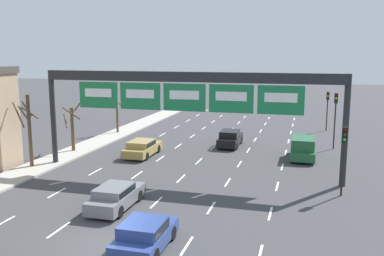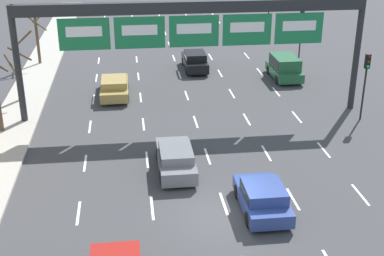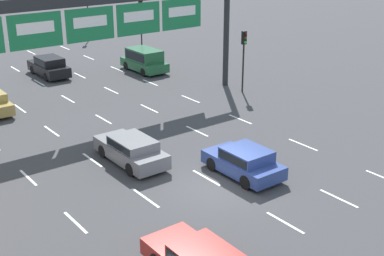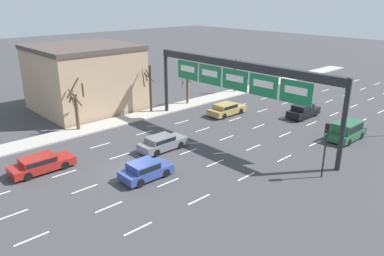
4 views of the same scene
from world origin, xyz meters
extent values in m
plane|color=#3D3D3F|center=(0.00, 0.00, 0.00)|extent=(220.00, 220.00, 0.00)
cube|color=white|center=(-6.60, 1.00, 0.01)|extent=(0.12, 2.00, 0.01)
cube|color=white|center=(-6.60, 6.00, 0.01)|extent=(0.12, 2.00, 0.01)
cube|color=white|center=(-6.60, 11.00, 0.01)|extent=(0.12, 2.00, 0.01)
cube|color=white|center=(-6.60, 16.00, 0.01)|extent=(0.12, 2.00, 0.01)
cube|color=white|center=(-6.60, 21.00, 0.01)|extent=(0.12, 2.00, 0.01)
cube|color=white|center=(-6.60, 26.00, 0.01)|extent=(0.12, 2.00, 0.01)
cube|color=white|center=(-6.60, 31.00, 0.01)|extent=(0.12, 2.00, 0.01)
cube|color=white|center=(-6.60, 36.00, 0.01)|extent=(0.12, 2.00, 0.01)
cube|color=white|center=(-6.60, 41.00, 0.01)|extent=(0.12, 2.00, 0.01)
cube|color=white|center=(-6.60, 46.00, 0.01)|extent=(0.12, 2.00, 0.01)
cube|color=white|center=(-3.30, 1.00, 0.01)|extent=(0.12, 2.00, 0.01)
cube|color=white|center=(-3.30, 6.00, 0.01)|extent=(0.12, 2.00, 0.01)
cube|color=white|center=(-3.30, 11.00, 0.01)|extent=(0.12, 2.00, 0.01)
cube|color=white|center=(-3.30, 16.00, 0.01)|extent=(0.12, 2.00, 0.01)
cube|color=white|center=(-3.30, 21.00, 0.01)|extent=(0.12, 2.00, 0.01)
cube|color=white|center=(-3.30, 26.00, 0.01)|extent=(0.12, 2.00, 0.01)
cube|color=white|center=(-3.30, 31.00, 0.01)|extent=(0.12, 2.00, 0.01)
cube|color=white|center=(-3.30, 36.00, 0.01)|extent=(0.12, 2.00, 0.01)
cube|color=white|center=(-3.30, 41.00, 0.01)|extent=(0.12, 2.00, 0.01)
cube|color=white|center=(-3.30, 46.00, 0.01)|extent=(0.12, 2.00, 0.01)
cube|color=white|center=(0.00, 1.00, 0.01)|extent=(0.12, 2.00, 0.01)
cube|color=white|center=(0.00, 6.00, 0.01)|extent=(0.12, 2.00, 0.01)
cube|color=white|center=(0.00, 11.00, 0.01)|extent=(0.12, 2.00, 0.01)
cube|color=white|center=(0.00, 16.00, 0.01)|extent=(0.12, 2.00, 0.01)
cube|color=white|center=(0.00, 21.00, 0.01)|extent=(0.12, 2.00, 0.01)
cube|color=white|center=(0.00, 26.00, 0.01)|extent=(0.12, 2.00, 0.01)
cube|color=white|center=(0.00, 31.00, 0.01)|extent=(0.12, 2.00, 0.01)
cube|color=white|center=(0.00, 36.00, 0.01)|extent=(0.12, 2.00, 0.01)
cube|color=white|center=(0.00, 41.00, 0.01)|extent=(0.12, 2.00, 0.01)
cube|color=white|center=(0.00, 46.00, 0.01)|extent=(0.12, 2.00, 0.01)
cube|color=white|center=(3.30, 1.00, 0.01)|extent=(0.12, 2.00, 0.01)
cube|color=white|center=(3.30, 6.00, 0.01)|extent=(0.12, 2.00, 0.01)
cube|color=white|center=(3.30, 11.00, 0.01)|extent=(0.12, 2.00, 0.01)
cube|color=white|center=(3.30, 16.00, 0.01)|extent=(0.12, 2.00, 0.01)
cube|color=white|center=(3.30, 21.00, 0.01)|extent=(0.12, 2.00, 0.01)
cube|color=white|center=(3.30, 26.00, 0.01)|extent=(0.12, 2.00, 0.01)
cube|color=white|center=(3.30, 31.00, 0.01)|extent=(0.12, 2.00, 0.01)
cube|color=white|center=(3.30, 36.00, 0.01)|extent=(0.12, 2.00, 0.01)
cube|color=white|center=(3.30, 41.00, 0.01)|extent=(0.12, 2.00, 0.01)
cube|color=white|center=(3.30, 46.00, 0.01)|extent=(0.12, 2.00, 0.01)
cube|color=white|center=(6.60, 1.00, 0.01)|extent=(0.12, 2.00, 0.01)
cube|color=white|center=(6.60, 6.00, 0.01)|extent=(0.12, 2.00, 0.01)
cube|color=white|center=(6.60, 11.00, 0.01)|extent=(0.12, 2.00, 0.01)
cube|color=white|center=(6.60, 16.00, 0.01)|extent=(0.12, 2.00, 0.01)
cube|color=white|center=(6.60, 21.00, 0.01)|extent=(0.12, 2.00, 0.01)
cube|color=white|center=(6.60, 26.00, 0.01)|extent=(0.12, 2.00, 0.01)
cube|color=white|center=(6.60, 31.00, 0.01)|extent=(0.12, 2.00, 0.01)
cube|color=white|center=(6.60, 36.00, 0.01)|extent=(0.12, 2.00, 0.01)
cube|color=white|center=(6.60, 41.00, 0.01)|extent=(0.12, 2.00, 0.01)
cube|color=white|center=(6.60, 46.00, 0.01)|extent=(0.12, 2.00, 0.01)
cylinder|color=#232628|center=(-10.70, 12.24, 3.67)|extent=(0.41, 0.41, 7.34)
cylinder|color=#232628|center=(10.70, 12.24, 3.67)|extent=(0.41, 0.41, 7.34)
cube|color=#232628|center=(0.00, 12.24, 6.99)|extent=(21.40, 0.60, 0.70)
cube|color=#197542|center=(-6.57, 11.90, 5.58)|extent=(3.04, 0.08, 1.91)
cube|color=white|center=(-6.57, 11.85, 5.76)|extent=(2.13, 0.02, 0.61)
cube|color=#197542|center=(-3.29, 11.90, 5.58)|extent=(3.04, 0.08, 1.91)
cube|color=white|center=(-3.29, 11.85, 5.76)|extent=(2.13, 0.02, 0.61)
cube|color=#197542|center=(0.00, 11.90, 5.58)|extent=(3.04, 0.08, 1.91)
cube|color=white|center=(0.00, 11.85, 5.76)|extent=(2.13, 0.02, 0.61)
cube|color=#197542|center=(3.29, 11.90, 5.58)|extent=(3.04, 0.08, 1.91)
cube|color=white|center=(3.29, 11.85, 5.76)|extent=(2.13, 0.02, 0.61)
cube|color=#197542|center=(6.57, 11.90, 5.58)|extent=(3.04, 0.08, 1.91)
cube|color=white|center=(6.57, 11.85, 5.76)|extent=(2.13, 0.02, 0.61)
cube|color=black|center=(1.40, 22.36, 0.57)|extent=(1.76, 4.44, 0.75)
cube|color=black|center=(1.40, 22.09, 1.24)|extent=(1.62, 2.31, 0.58)
cube|color=black|center=(1.40, 22.09, 1.24)|extent=(1.65, 2.12, 0.41)
cylinder|color=black|center=(0.61, 23.69, 0.33)|extent=(0.22, 0.66, 0.66)
cylinder|color=black|center=(2.19, 23.69, 0.33)|extent=(0.22, 0.66, 0.66)
cylinder|color=black|center=(0.61, 21.03, 0.33)|extent=(0.22, 0.66, 0.66)
cylinder|color=black|center=(2.19, 21.03, 0.33)|extent=(0.22, 0.66, 0.66)
cube|color=#235B38|center=(8.06, 19.10, 0.54)|extent=(1.93, 4.32, 0.69)
cube|color=#235B38|center=(8.06, 19.05, 1.34)|extent=(1.78, 3.03, 0.90)
cube|color=black|center=(8.06, 19.05, 1.34)|extent=(1.82, 2.78, 0.65)
cylinder|color=black|center=(7.18, 20.39, 0.33)|extent=(0.22, 0.66, 0.66)
cylinder|color=black|center=(8.94, 20.39, 0.33)|extent=(0.22, 0.66, 0.66)
cylinder|color=black|center=(7.18, 17.80, 0.33)|extent=(0.22, 0.66, 0.66)
cylinder|color=black|center=(8.94, 17.80, 0.33)|extent=(0.22, 0.66, 0.66)
cube|color=#A88947|center=(-5.11, 16.65, 0.53)|extent=(1.93, 4.71, 0.67)
cube|color=#A88947|center=(-5.11, 16.37, 1.11)|extent=(1.77, 2.45, 0.49)
cube|color=black|center=(-5.11, 16.37, 1.11)|extent=(1.81, 2.25, 0.35)
cylinder|color=black|center=(-5.99, 18.06, 0.33)|extent=(0.22, 0.66, 0.66)
cylinder|color=black|center=(-4.23, 18.06, 0.33)|extent=(0.22, 0.66, 0.66)
cylinder|color=black|center=(-5.99, 15.23, 0.33)|extent=(0.22, 0.66, 0.66)
cylinder|color=black|center=(-4.23, 15.23, 0.33)|extent=(0.22, 0.66, 0.66)
cube|color=slate|center=(-1.88, 4.63, 0.55)|extent=(1.78, 4.48, 0.70)
cube|color=slate|center=(-1.88, 4.36, 1.12)|extent=(1.64, 2.33, 0.45)
cube|color=black|center=(-1.88, 4.36, 1.12)|extent=(1.67, 2.15, 0.32)
cylinder|color=black|center=(-2.68, 5.98, 0.33)|extent=(0.22, 0.66, 0.66)
cylinder|color=black|center=(-1.07, 5.98, 0.33)|extent=(0.22, 0.66, 0.66)
cylinder|color=black|center=(-2.68, 3.29, 0.33)|extent=(0.22, 0.66, 0.66)
cylinder|color=black|center=(-1.07, 3.29, 0.33)|extent=(0.22, 0.66, 0.66)
cube|color=navy|center=(1.60, 0.27, 0.51)|extent=(1.90, 3.96, 0.63)
cube|color=navy|center=(1.60, 0.03, 1.09)|extent=(1.75, 2.06, 0.54)
cube|color=black|center=(1.60, 0.03, 1.09)|extent=(1.78, 1.90, 0.39)
cylinder|color=black|center=(0.74, 1.46, 0.33)|extent=(0.22, 0.66, 0.66)
cylinder|color=black|center=(2.46, 1.46, 0.33)|extent=(0.22, 0.66, 0.66)
cylinder|color=black|center=(0.74, -0.92, 0.33)|extent=(0.22, 0.66, 0.66)
cylinder|color=black|center=(2.46, -0.92, 0.33)|extent=(0.22, 0.66, 0.66)
cylinder|color=black|center=(10.69, 23.66, 2.09)|extent=(0.12, 0.12, 4.18)
cube|color=black|center=(10.69, 23.66, 4.63)|extent=(0.30, 0.24, 0.90)
sphere|color=#3D0E0C|center=(10.69, 23.53, 4.93)|extent=(0.20, 0.20, 0.20)
sphere|color=gold|center=(10.69, 23.53, 4.63)|extent=(0.20, 0.20, 0.20)
sphere|color=#0E3515|center=(10.69, 23.53, 4.33)|extent=(0.20, 0.20, 0.20)
cylinder|color=black|center=(10.38, 33.24, 1.73)|extent=(0.12, 0.12, 3.46)
cube|color=black|center=(10.38, 33.24, 3.91)|extent=(0.30, 0.24, 0.90)
sphere|color=#3D0E0C|center=(10.38, 33.11, 4.21)|extent=(0.20, 0.20, 0.20)
sphere|color=gold|center=(10.38, 33.11, 3.91)|extent=(0.20, 0.20, 0.20)
sphere|color=#0E3515|center=(10.38, 33.11, 3.61)|extent=(0.20, 0.20, 0.20)
cylinder|color=black|center=(10.51, 10.16, 1.69)|extent=(0.12, 0.12, 3.38)
cube|color=black|center=(10.51, 10.16, 3.83)|extent=(0.30, 0.24, 0.90)
sphere|color=#3D0E0C|center=(10.51, 10.03, 4.13)|extent=(0.20, 0.20, 0.20)
sphere|color=#412F0C|center=(10.51, 10.03, 3.83)|extent=(0.20, 0.20, 0.20)
sphere|color=green|center=(10.51, 10.03, 3.53)|extent=(0.20, 0.20, 0.20)
cylinder|color=brown|center=(-11.50, 16.26, 2.05)|extent=(0.31, 0.31, 3.81)
cylinder|color=brown|center=(-11.14, 16.99, 4.18)|extent=(1.59, 0.87, 1.44)
cylinder|color=brown|center=(-11.93, 15.88, 2.82)|extent=(0.92, 1.02, 1.16)
cylinder|color=brown|center=(-11.16, 15.63, 3.55)|extent=(1.41, 0.83, 1.18)
cylinder|color=brown|center=(-11.80, 10.75, 2.87)|extent=(0.27, 0.27, 5.43)
cylinder|color=brown|center=(-11.94, 10.29, 4.32)|extent=(1.03, 0.44, 0.94)
cylinder|color=brown|center=(-12.16, 10.07, 4.17)|extent=(1.50, 0.88, 1.77)
cylinder|color=brown|center=(-11.39, 10.34, 4.28)|extent=(0.95, 0.95, 1.00)
cylinder|color=brown|center=(-11.70, 10.45, 4.57)|extent=(0.74, 0.35, 1.14)
cylinder|color=brown|center=(-11.50, 25.34, 2.47)|extent=(0.24, 0.24, 4.64)
cylinder|color=brown|center=(-11.01, 25.82, 4.25)|extent=(1.09, 1.13, 1.27)
cylinder|color=brown|center=(-11.89, 25.01, 4.28)|extent=(0.79, 0.90, 1.15)
cylinder|color=brown|center=(-11.37, 24.53, 3.77)|extent=(1.70, 0.38, 1.46)
camera|label=1|loc=(8.34, -16.45, 8.64)|focal=40.00mm
camera|label=2|loc=(-4.08, -19.96, 12.86)|focal=50.00mm
camera|label=3|loc=(-13.99, -16.43, 11.02)|focal=50.00mm
camera|label=4|loc=(22.62, -14.46, 13.00)|focal=35.00mm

